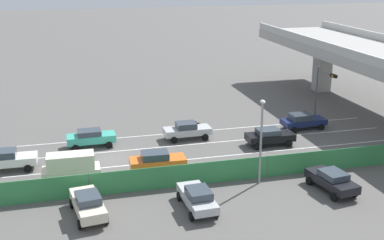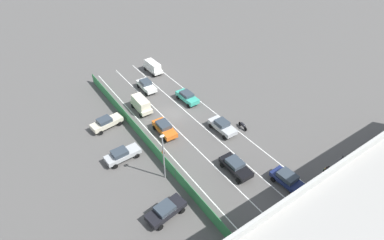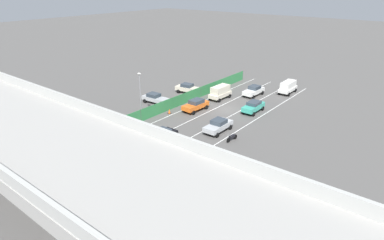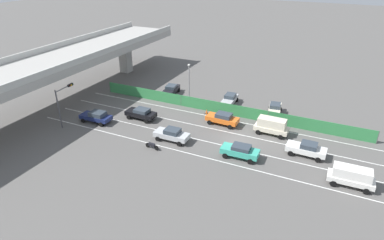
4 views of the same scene
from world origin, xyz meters
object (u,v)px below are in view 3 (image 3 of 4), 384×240
(traffic_cone, at_px, (169,111))
(car_sedan_navy, at_px, (151,162))
(car_taxi_teal, at_px, (253,106))
(street_lamp, at_px, (140,91))
(traffic_light, at_px, (142,154))
(car_sedan_black, at_px, (161,136))
(car_taxi_orange, at_px, (196,105))
(parked_sedan_cream, at_px, (188,88))
(car_sedan_silver, at_px, (218,125))
(motorcycle, at_px, (232,137))
(car_van_white, at_px, (288,87))
(parked_wagon_silver, at_px, (155,98))
(parked_sedan_dark, at_px, (103,118))
(car_sedan_white, at_px, (254,90))
(car_van_cream, at_px, (220,92))

(traffic_cone, bearing_deg, car_sedan_navy, 125.55)
(car_taxi_teal, relative_size, street_lamp, 0.67)
(car_sedan_navy, height_order, traffic_light, traffic_light)
(car_sedan_black, bearing_deg, car_taxi_orange, -73.17)
(parked_sedan_cream, bearing_deg, car_sedan_navy, 120.70)
(car_sedan_black, bearing_deg, traffic_cone, -53.98)
(car_sedan_silver, relative_size, motorcycle, 2.32)
(motorcycle, relative_size, traffic_light, 0.35)
(car_van_white, bearing_deg, car_sedan_silver, 89.11)
(car_sedan_black, height_order, parked_wagon_silver, parked_wagon_silver)
(car_van_white, bearing_deg, parked_wagon_silver, 51.61)
(car_sedan_navy, bearing_deg, car_sedan_black, -55.18)
(car_taxi_teal, relative_size, traffic_light, 0.80)
(car_sedan_navy, bearing_deg, traffic_cone, -54.45)
(car_sedan_silver, bearing_deg, parked_sedan_dark, 28.93)
(car_taxi_orange, xyz_separation_m, car_sedan_white, (-3.36, -11.75, -0.01))
(parked_sedan_dark, bearing_deg, car_sedan_black, -176.41)
(parked_sedan_dark, bearing_deg, car_taxi_teal, -129.78)
(car_taxi_teal, height_order, street_lamp, street_lamp)
(parked_sedan_cream, bearing_deg, car_sedan_silver, 142.71)
(parked_wagon_silver, height_order, street_lamp, street_lamp)
(car_van_white, height_order, parked_sedan_cream, car_van_white)
(car_sedan_black, relative_size, parked_sedan_dark, 0.97)
(car_sedan_white, relative_size, car_sedan_silver, 1.01)
(parked_wagon_silver, bearing_deg, motorcycle, 166.83)
(car_sedan_white, relative_size, car_van_cream, 1.04)
(car_sedan_silver, bearing_deg, street_lamp, 14.85)
(car_van_white, distance_m, traffic_light, 36.40)
(car_taxi_orange, bearing_deg, car_sedan_navy, 113.07)
(car_sedan_navy, xyz_separation_m, street_lamp, (11.12, -9.16, 3.16))
(car_taxi_teal, distance_m, car_van_cream, 7.51)
(car_sedan_silver, bearing_deg, car_sedan_black, 62.69)
(parked_sedan_cream, xyz_separation_m, traffic_cone, (-3.90, 9.21, -0.58))
(car_taxi_teal, bearing_deg, parked_sedan_dark, 50.22)
(car_sedan_white, height_order, car_sedan_navy, car_sedan_white)
(car_sedan_black, bearing_deg, car_sedan_silver, -117.31)
(car_sedan_white, height_order, street_lamp, street_lamp)
(motorcycle, relative_size, street_lamp, 0.29)
(car_sedan_white, bearing_deg, car_taxi_orange, 74.06)
(parked_sedan_dark, bearing_deg, motorcycle, -158.93)
(parked_wagon_silver, bearing_deg, car_taxi_teal, -155.94)
(car_sedan_black, bearing_deg, car_van_white, -98.03)
(car_van_white, xyz_separation_m, street_lamp, (11.48, 23.85, 2.86))
(parked_sedan_cream, bearing_deg, traffic_cone, 112.98)
(car_van_cream, height_order, parked_sedan_dark, car_van_cream)
(car_taxi_orange, distance_m, car_van_cream, 6.78)
(car_sedan_white, height_order, parked_sedan_cream, car_sedan_white)
(car_taxi_teal, bearing_deg, motorcycle, 104.91)
(car_van_white, bearing_deg, motorcycle, 96.50)
(car_sedan_white, height_order, parked_sedan_dark, car_sedan_white)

